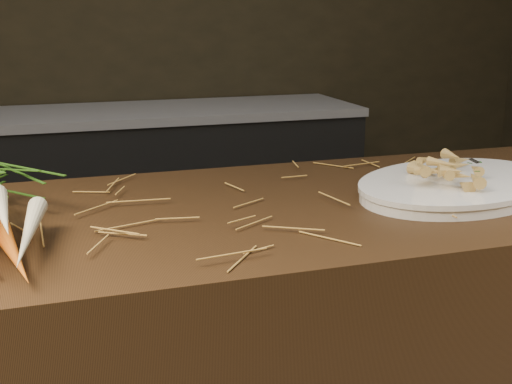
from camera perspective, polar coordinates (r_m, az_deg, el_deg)
back_counter at (r=3.23m, az=-7.44°, el=0.06°), size 1.82×0.62×0.84m
straw_bedding at (r=1.27m, az=-6.15°, el=-1.42°), size 1.40×0.60×0.02m
serving_platter at (r=1.46m, az=17.35°, el=0.43°), size 0.59×0.49×0.03m
roasted_veg_heap at (r=1.45m, az=17.48°, el=1.99°), size 0.29×0.25×0.06m
serving_fork at (r=1.60m, az=21.66°, el=1.83°), size 0.05×0.19×0.00m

